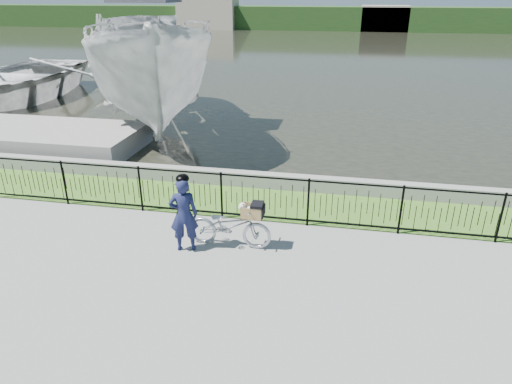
% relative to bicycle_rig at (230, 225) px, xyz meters
% --- Properties ---
extents(ground, '(120.00, 120.00, 0.00)m').
position_rel_bicycle_rig_xyz_m(ground, '(0.50, -0.40, -0.47)').
color(ground, gray).
rests_on(ground, ground).
extents(grass_strip, '(60.00, 2.00, 0.01)m').
position_rel_bicycle_rig_xyz_m(grass_strip, '(0.50, 2.20, -0.47)').
color(grass_strip, '#426F22').
rests_on(grass_strip, ground).
extents(water, '(120.00, 120.00, 0.00)m').
position_rel_bicycle_rig_xyz_m(water, '(0.50, 32.60, -0.47)').
color(water, black).
rests_on(water, ground).
extents(quay_wall, '(60.00, 0.30, 0.40)m').
position_rel_bicycle_rig_xyz_m(quay_wall, '(0.50, 3.20, -0.27)').
color(quay_wall, gray).
rests_on(quay_wall, ground).
extents(fence, '(14.00, 0.06, 1.15)m').
position_rel_bicycle_rig_xyz_m(fence, '(0.50, 1.20, 0.10)').
color(fence, black).
rests_on(fence, ground).
extents(far_treeline, '(120.00, 6.00, 3.00)m').
position_rel_bicycle_rig_xyz_m(far_treeline, '(0.50, 59.60, 1.03)').
color(far_treeline, '#234119').
rests_on(far_treeline, ground).
extents(far_building_left, '(8.00, 4.00, 4.00)m').
position_rel_bicycle_rig_xyz_m(far_building_left, '(-17.50, 57.60, 1.53)').
color(far_building_left, '#A09581').
rests_on(far_building_left, ground).
extents(far_building_right, '(6.00, 3.00, 3.20)m').
position_rel_bicycle_rig_xyz_m(far_building_right, '(6.50, 58.10, 1.13)').
color(far_building_right, '#A09581').
rests_on(far_building_right, ground).
extents(bicycle_rig, '(1.75, 0.61, 1.04)m').
position_rel_bicycle_rig_xyz_m(bicycle_rig, '(0.00, 0.00, 0.00)').
color(bicycle_rig, '#AAAEB6').
rests_on(bicycle_rig, ground).
extents(cyclist, '(0.66, 0.54, 1.65)m').
position_rel_bicycle_rig_xyz_m(cyclist, '(-0.87, -0.32, 0.34)').
color(cyclist, '#171B3F').
rests_on(cyclist, ground).
extents(boat_near, '(8.75, 11.93, 6.13)m').
position_rel_bicycle_rig_xyz_m(boat_near, '(-5.01, 8.10, 1.78)').
color(boat_near, '#B9BAB9').
rests_on(boat_near, water).
extents(boat_far, '(7.65, 10.27, 2.03)m').
position_rel_bicycle_rig_xyz_m(boat_far, '(-13.74, 11.75, 0.54)').
color(boat_far, '#B9BAB9').
rests_on(boat_far, water).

